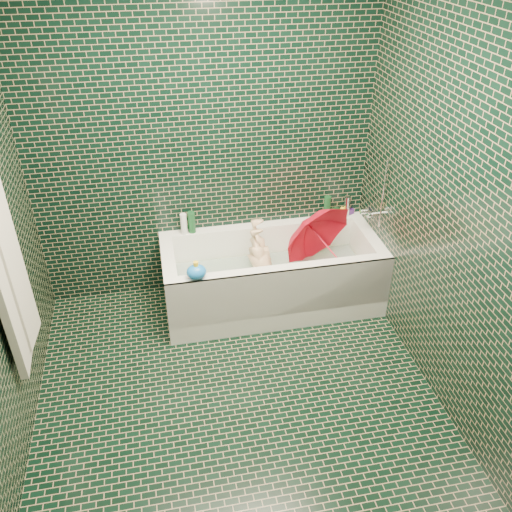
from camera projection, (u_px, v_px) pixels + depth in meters
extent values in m
plane|color=black|center=(239.00, 403.00, 3.56)|extent=(2.80, 2.80, 0.00)
plane|color=black|center=(203.00, 145.00, 4.03)|extent=(2.80, 0.00, 2.80)
plane|color=black|center=(309.00, 466.00, 1.73)|extent=(2.80, 0.00, 2.80)
plane|color=black|center=(459.00, 218.00, 3.10)|extent=(0.00, 2.80, 2.80)
cube|color=white|center=(271.00, 294.00, 4.44)|extent=(1.70, 0.75, 0.15)
cube|color=white|center=(263.00, 245.00, 4.55)|extent=(1.70, 0.10, 0.40)
cube|color=white|center=(281.00, 290.00, 4.02)|extent=(1.70, 0.10, 0.40)
cube|color=white|center=(367.00, 255.00, 4.42)|extent=(0.10, 0.55, 0.40)
cube|color=white|center=(170.00, 278.00, 4.15)|extent=(0.10, 0.55, 0.40)
cube|color=white|center=(283.00, 301.00, 4.03)|extent=(1.70, 0.02, 0.55)
cube|color=#52C026|center=(271.00, 286.00, 4.39)|extent=(1.35, 0.47, 0.01)
cube|color=silver|center=(272.00, 271.00, 4.31)|extent=(1.48, 0.53, 0.00)
cube|color=#B1ADA3|center=(4.00, 286.00, 2.93)|extent=(0.06, 0.30, 1.12)
cube|color=#B1ADA3|center=(13.00, 266.00, 3.06)|extent=(0.06, 0.26, 1.06)
cylinder|color=silver|center=(376.00, 214.00, 4.22)|extent=(0.14, 0.05, 0.05)
cylinder|color=silver|center=(364.00, 211.00, 4.26)|extent=(0.05, 0.04, 0.04)
cylinder|color=silver|center=(384.00, 194.00, 4.02)|extent=(0.01, 0.01, 0.55)
imported|color=#D4AC84|center=(265.00, 272.00, 4.29)|extent=(0.92, 0.56, 0.35)
imported|color=red|center=(325.00, 244.00, 4.22)|extent=(0.86, 0.88, 0.86)
imported|color=white|center=(343.00, 215.00, 4.57)|extent=(0.14, 0.14, 0.27)
imported|color=#4A1F75|center=(350.00, 215.00, 4.58)|extent=(0.12, 0.12, 0.20)
imported|color=#134420|center=(336.00, 219.00, 4.53)|extent=(0.16, 0.16, 0.18)
cylinder|color=#134420|center=(327.00, 208.00, 4.45)|extent=(0.07, 0.07, 0.21)
cylinder|color=silver|center=(347.00, 206.00, 4.52)|extent=(0.07, 0.07, 0.18)
cylinder|color=#134420|center=(192.00, 222.00, 4.29)|extent=(0.08, 0.08, 0.18)
cylinder|color=white|center=(184.00, 224.00, 4.27)|extent=(0.06, 0.06, 0.18)
ellipsoid|color=yellow|center=(338.00, 213.00, 4.54)|extent=(0.08, 0.07, 0.06)
sphere|color=yellow|center=(342.00, 209.00, 4.52)|extent=(0.04, 0.04, 0.04)
cone|color=orange|center=(345.00, 209.00, 4.52)|extent=(0.02, 0.02, 0.02)
ellipsoid|color=blue|center=(196.00, 272.00, 3.77)|extent=(0.17, 0.16, 0.11)
cylinder|color=yellow|center=(196.00, 264.00, 3.73)|extent=(0.04, 0.04, 0.04)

